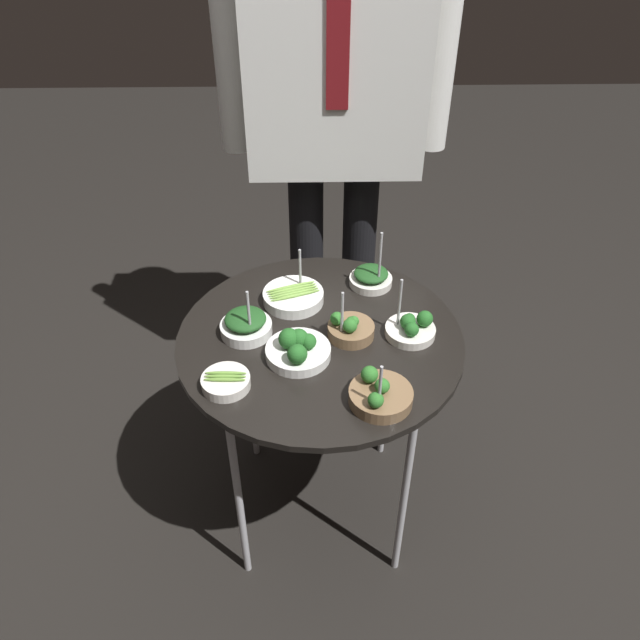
% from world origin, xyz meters
% --- Properties ---
extents(ground_plane, '(8.00, 8.00, 0.00)m').
position_xyz_m(ground_plane, '(0.00, 0.00, 0.00)').
color(ground_plane, black).
extents(serving_cart, '(0.71, 0.71, 0.70)m').
position_xyz_m(serving_cart, '(0.00, 0.00, 0.65)').
color(serving_cart, black).
rests_on(serving_cart, ground_plane).
extents(bowl_asparagus_far_rim, '(0.16, 0.16, 0.14)m').
position_xyz_m(bowl_asparagus_far_rim, '(-0.07, 0.14, 0.71)').
color(bowl_asparagus_far_rim, white).
rests_on(bowl_asparagus_far_rim, serving_cart).
extents(bowl_asparagus_front_left, '(0.11, 0.11, 0.04)m').
position_xyz_m(bowl_asparagus_front_left, '(-0.21, -0.17, 0.71)').
color(bowl_asparagus_front_left, silver).
rests_on(bowl_asparagus_front_left, serving_cart).
extents(bowl_broccoli_front_right, '(0.16, 0.16, 0.08)m').
position_xyz_m(bowl_broccoli_front_right, '(-0.05, -0.08, 0.72)').
color(bowl_broccoli_front_right, white).
rests_on(bowl_broccoli_front_right, serving_cart).
extents(bowl_broccoli_front_center, '(0.12, 0.12, 0.15)m').
position_xyz_m(bowl_broccoli_front_center, '(0.22, -0.00, 0.72)').
color(bowl_broccoli_front_center, silver).
rests_on(bowl_broccoli_front_center, serving_cart).
extents(bowl_spinach_near_rim, '(0.12, 0.12, 0.18)m').
position_xyz_m(bowl_spinach_near_rim, '(0.14, 0.22, 0.72)').
color(bowl_spinach_near_rim, silver).
rests_on(bowl_spinach_near_rim, serving_cart).
extents(bowl_broccoli_center, '(0.12, 0.12, 0.15)m').
position_xyz_m(bowl_broccoli_center, '(0.07, -0.00, 0.72)').
color(bowl_broccoli_center, brown).
rests_on(bowl_broccoli_center, serving_cart).
extents(bowl_broccoli_mid_right, '(0.14, 0.14, 0.14)m').
position_xyz_m(bowl_broccoli_mid_right, '(0.12, -0.23, 0.72)').
color(bowl_broccoli_mid_right, brown).
rests_on(bowl_broccoli_mid_right, serving_cart).
extents(bowl_spinach_back_left, '(0.13, 0.13, 0.15)m').
position_xyz_m(bowl_spinach_back_left, '(-0.18, 0.01, 0.72)').
color(bowl_spinach_back_left, white).
rests_on(bowl_spinach_back_left, serving_cart).
extents(waiter_figure, '(0.66, 0.25, 1.78)m').
position_xyz_m(waiter_figure, '(0.05, 0.58, 1.13)').
color(waiter_figure, black).
rests_on(waiter_figure, ground_plane).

